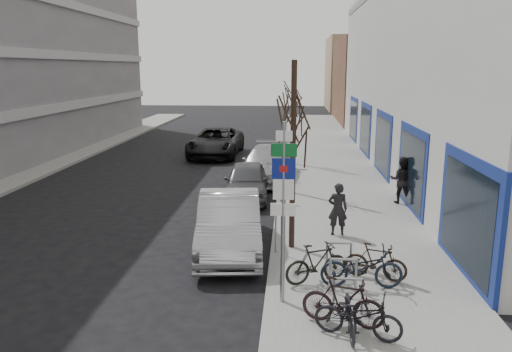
# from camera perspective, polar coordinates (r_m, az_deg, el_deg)

# --- Properties ---
(ground) EXTENTS (120.00, 120.00, 0.00)m
(ground) POSITION_cam_1_polar(r_m,az_deg,el_deg) (11.93, -8.97, -14.21)
(ground) COLOR black
(ground) RESTS_ON ground
(sidewalk_east) EXTENTS (5.00, 70.00, 0.15)m
(sidewalk_east) POSITION_cam_1_polar(r_m,az_deg,el_deg) (21.13, 9.28, -2.15)
(sidewalk_east) COLOR slate
(sidewalk_east) RESTS_ON ground
(brick_building_far) EXTENTS (12.00, 14.00, 8.00)m
(brick_building_far) POSITION_cam_1_polar(r_m,az_deg,el_deg) (51.47, 16.11, 10.42)
(brick_building_far) COLOR brown
(brick_building_far) RESTS_ON ground
(tan_building_far) EXTENTS (13.00, 12.00, 9.00)m
(tan_building_far) POSITION_cam_1_polar(r_m,az_deg,el_deg) (66.29, 13.91, 11.30)
(tan_building_far) COLOR #937A5B
(tan_building_far) RESTS_ON ground
(highway_sign_pole) EXTENTS (0.55, 0.10, 4.20)m
(highway_sign_pole) POSITION_cam_1_polar(r_m,az_deg,el_deg) (10.75, 3.14, -3.02)
(highway_sign_pole) COLOR gray
(highway_sign_pole) RESTS_ON ground
(bike_rack) EXTENTS (0.66, 2.26, 0.83)m
(bike_rack) POSITION_cam_1_polar(r_m,az_deg,el_deg) (11.99, 9.92, -10.65)
(bike_rack) COLOR gray
(bike_rack) RESTS_ON sidewalk_east
(tree_near) EXTENTS (1.80, 1.80, 5.50)m
(tree_near) POSITION_cam_1_polar(r_m,az_deg,el_deg) (13.93, 4.32, 7.36)
(tree_near) COLOR black
(tree_near) RESTS_ON ground
(tree_mid) EXTENTS (1.80, 1.80, 5.50)m
(tree_mid) POSITION_cam_1_polar(r_m,az_deg,el_deg) (20.42, 4.29, 8.94)
(tree_mid) COLOR black
(tree_mid) RESTS_ON ground
(tree_far) EXTENTS (1.80, 1.80, 5.50)m
(tree_far) POSITION_cam_1_polar(r_m,az_deg,el_deg) (26.91, 4.28, 9.75)
(tree_far) COLOR black
(tree_far) RESTS_ON ground
(meter_front) EXTENTS (0.10, 0.08, 1.27)m
(meter_front) POSITION_cam_1_polar(r_m,az_deg,el_deg) (14.09, 2.28, -5.82)
(meter_front) COLOR gray
(meter_front) RESTS_ON sidewalk_east
(meter_mid) EXTENTS (0.10, 0.08, 1.27)m
(meter_mid) POSITION_cam_1_polar(r_m,az_deg,el_deg) (19.39, 2.82, -0.75)
(meter_mid) COLOR gray
(meter_mid) RESTS_ON sidewalk_east
(meter_back) EXTENTS (0.10, 0.08, 1.27)m
(meter_back) POSITION_cam_1_polar(r_m,az_deg,el_deg) (24.78, 3.12, 2.12)
(meter_back) COLOR gray
(meter_back) RESTS_ON sidewalk_east
(bike_near_left) EXTENTS (0.50, 1.61, 0.98)m
(bike_near_left) POSITION_cam_1_polar(r_m,az_deg,el_deg) (10.36, 10.78, -14.66)
(bike_near_left) COLOR black
(bike_near_left) RESTS_ON sidewalk_east
(bike_near_right) EXTENTS (1.79, 0.97, 1.04)m
(bike_near_right) POSITION_cam_1_polar(r_m,az_deg,el_deg) (10.54, 9.92, -13.93)
(bike_near_right) COLOR black
(bike_near_right) RESTS_ON sidewalk_east
(bike_mid_curb) EXTENTS (1.95, 0.61, 1.19)m
(bike_mid_curb) POSITION_cam_1_polar(r_m,az_deg,el_deg) (12.24, 11.99, -9.81)
(bike_mid_curb) COLOR black
(bike_mid_curb) RESTS_ON sidewalk_east
(bike_mid_inner) EXTENTS (1.73, 1.16, 1.02)m
(bike_mid_inner) POSITION_cam_1_polar(r_m,az_deg,el_deg) (12.37, 6.95, -9.81)
(bike_mid_inner) COLOR black
(bike_mid_inner) RESTS_ON sidewalk_east
(bike_far_curb) EXTENTS (1.79, 0.98, 1.05)m
(bike_far_curb) POSITION_cam_1_polar(r_m,az_deg,el_deg) (10.17, 11.61, -15.00)
(bike_far_curb) COLOR black
(bike_far_curb) RESTS_ON sidewalk_east
(bike_far_inner) EXTENTS (1.62, 0.93, 0.94)m
(bike_far_inner) POSITION_cam_1_polar(r_m,az_deg,el_deg) (12.83, 13.54, -9.43)
(bike_far_inner) COLOR black
(bike_far_inner) RESTS_ON sidewalk_east
(parked_car_front) EXTENTS (2.32, 5.23, 1.67)m
(parked_car_front) POSITION_cam_1_polar(r_m,az_deg,el_deg) (14.69, -3.10, -5.40)
(parked_car_front) COLOR #A0A0A4
(parked_car_front) RESTS_ON ground
(parked_car_mid) EXTENTS (1.86, 4.38, 1.48)m
(parked_car_mid) POSITION_cam_1_polar(r_m,az_deg,el_deg) (20.43, -1.05, -0.57)
(parked_car_mid) COLOR #444448
(parked_car_mid) RESTS_ON ground
(parked_car_back) EXTENTS (2.71, 5.68, 1.60)m
(parked_car_back) POSITION_cam_1_polar(r_m,az_deg,el_deg) (23.84, 1.27, 1.45)
(parked_car_back) COLOR #98999D
(parked_car_back) RESTS_ON ground
(lane_car) EXTENTS (2.99, 6.20, 1.70)m
(lane_car) POSITION_cam_1_polar(r_m,az_deg,el_deg) (30.49, -4.60, 3.91)
(lane_car) COLOR black
(lane_car) RESTS_ON ground
(pedestrian_near) EXTENTS (0.61, 0.40, 1.67)m
(pedestrian_near) POSITION_cam_1_polar(r_m,az_deg,el_deg) (15.74, 9.32, -3.75)
(pedestrian_near) COLOR black
(pedestrian_near) RESTS_ON sidewalk_east
(pedestrian_far) EXTENTS (0.78, 0.63, 1.85)m
(pedestrian_far) POSITION_cam_1_polar(r_m,az_deg,el_deg) (19.95, 16.30, -0.41)
(pedestrian_far) COLOR black
(pedestrian_far) RESTS_ON sidewalk_east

